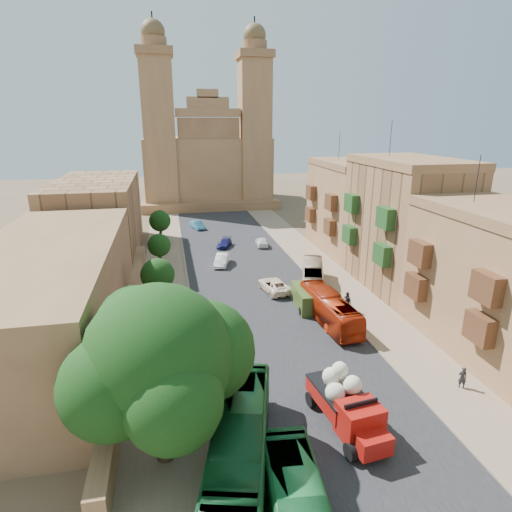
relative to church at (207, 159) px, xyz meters
name	(u,v)px	position (x,y,z in m)	size (l,w,h in m)	color
ground	(361,487)	(0.00, -78.61, -9.52)	(260.00, 260.00, 0.00)	brown
road_surface	(249,279)	(0.00, -48.61, -9.51)	(14.00, 140.00, 0.01)	black
sidewalk_east	(327,273)	(9.50, -48.61, -9.51)	(5.00, 140.00, 0.01)	#7F6953
sidewalk_west	(165,285)	(-9.50, -48.61, -9.51)	(5.00, 140.00, 0.01)	#7F6953
kerb_east	(307,274)	(7.00, -48.61, -9.46)	(0.25, 140.00, 0.12)	#7F6953
kerb_west	(188,283)	(-7.00, -48.61, -9.46)	(0.25, 140.00, 0.12)	#7F6953
townhouse_b	(498,280)	(15.95, -67.61, -3.86)	(9.00, 14.00, 14.90)	#885F3D
townhouse_c	(404,224)	(15.95, -53.61, -2.61)	(9.00, 14.00, 17.40)	#916542
townhouse_d	(350,206)	(15.95, -39.61, -3.36)	(9.00, 14.00, 15.90)	#885F3D
west_wall	(130,319)	(-12.50, -58.61, -8.62)	(1.00, 40.00, 1.80)	#885F3D
west_building_low	(51,298)	(-18.00, -60.61, -5.32)	(10.00, 28.00, 8.40)	brown
west_building_mid	(98,218)	(-18.00, -34.61, -4.52)	(10.00, 22.00, 10.00)	#916542
church	(207,159)	(0.00, 0.00, 0.00)	(28.00, 22.50, 36.30)	#885F3D
ficus_tree	(161,362)	(-9.41, -74.61, -3.67)	(9.88, 9.09, 9.88)	#322419
street_tree_a	(155,334)	(-10.00, -66.61, -6.20)	(3.22, 3.22, 4.95)	#322419
street_tree_b	(158,275)	(-10.00, -54.61, -6.18)	(3.24, 3.24, 4.99)	#322419
street_tree_c	(159,245)	(-10.00, -42.61, -6.62)	(2.82, 2.82, 4.33)	#322419
street_tree_d	(160,221)	(-10.00, -30.61, -6.26)	(3.17, 3.17, 4.87)	#322419
red_truck	(347,403)	(0.95, -74.30, -7.86)	(3.26, 6.67, 3.76)	#A0120C
olive_pickup	(306,298)	(4.00, -57.48, -8.56)	(2.40, 4.87, 1.96)	#384E1D
bus_green_north	(240,443)	(-5.69, -76.21, -7.91)	(2.69, 11.49, 3.20)	#124E24
bus_red_east	(329,308)	(5.00, -60.96, -8.18)	(2.24, 9.56, 2.66)	#A0230A
bus_cream_east	(313,276)	(6.26, -52.66, -8.23)	(2.16, 9.22, 2.57)	#CCAF91
car_blue_a	(220,330)	(-5.00, -61.64, -8.94)	(1.35, 3.36, 1.15)	blue
car_white_a	(222,260)	(-2.43, -43.09, -8.82)	(1.48, 4.24, 1.40)	white
car_cream	(274,285)	(1.90, -52.88, -8.82)	(2.31, 5.01, 1.39)	#FFE4C9
car_dkblue	(224,243)	(-1.05, -35.07, -8.95)	(1.57, 3.86, 1.12)	navy
car_white_b	(262,242)	(4.35, -35.62, -8.86)	(1.55, 3.85, 1.31)	white
car_blue_b	(197,225)	(-4.05, -23.22, -8.86)	(1.39, 3.98, 1.31)	teal
pedestrian_a	(462,377)	(10.26, -72.22, -8.74)	(0.57, 0.37, 1.56)	black
pedestrian_c	(347,302)	(7.50, -59.14, -8.53)	(1.16, 0.48, 1.97)	#2C2B2F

